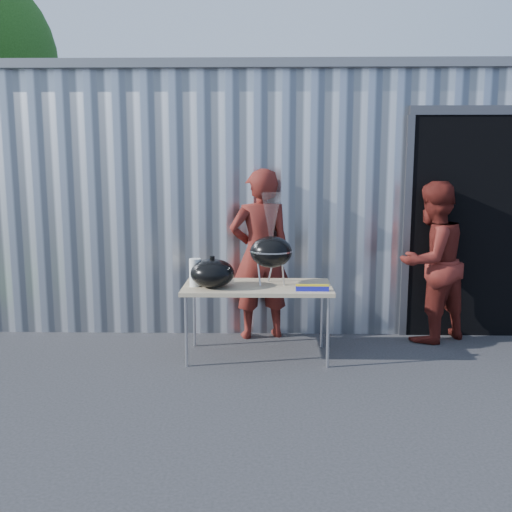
{
  "coord_description": "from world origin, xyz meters",
  "views": [
    {
      "loc": [
        0.48,
        -4.76,
        1.97
      ],
      "look_at": [
        0.37,
        0.91,
        1.05
      ],
      "focal_mm": 40.0,
      "sensor_mm": 36.0,
      "label": 1
    }
  ],
  "objects_px": {
    "person_bystander": "(431,262)",
    "kettle_grill": "(271,244)",
    "person_cook": "(260,254)",
    "folding_table": "(257,289)"
  },
  "relations": [
    {
      "from": "person_bystander",
      "to": "kettle_grill",
      "type": "bearing_deg",
      "value": -15.37
    },
    {
      "from": "kettle_grill",
      "to": "person_bystander",
      "type": "distance_m",
      "value": 1.89
    },
    {
      "from": "person_cook",
      "to": "person_bystander",
      "type": "bearing_deg",
      "value": 163.22
    },
    {
      "from": "folding_table",
      "to": "kettle_grill",
      "type": "relative_size",
      "value": 1.6
    },
    {
      "from": "folding_table",
      "to": "person_cook",
      "type": "bearing_deg",
      "value": 88.41
    },
    {
      "from": "person_cook",
      "to": "person_bystander",
      "type": "xyz_separation_m",
      "value": [
        1.9,
        -0.08,
        -0.07
      ]
    },
    {
      "from": "person_cook",
      "to": "person_bystander",
      "type": "relative_size",
      "value": 1.08
    },
    {
      "from": "person_cook",
      "to": "person_bystander",
      "type": "distance_m",
      "value": 1.91
    },
    {
      "from": "person_bystander",
      "to": "person_cook",
      "type": "bearing_deg",
      "value": -34.99
    },
    {
      "from": "kettle_grill",
      "to": "person_bystander",
      "type": "relative_size",
      "value": 0.52
    }
  ]
}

